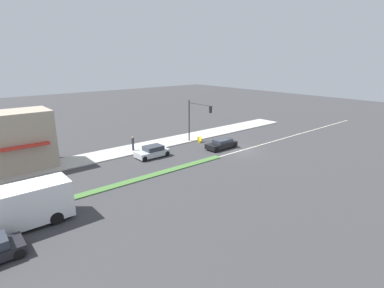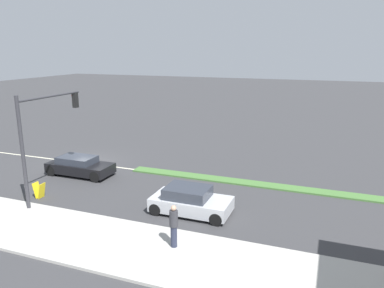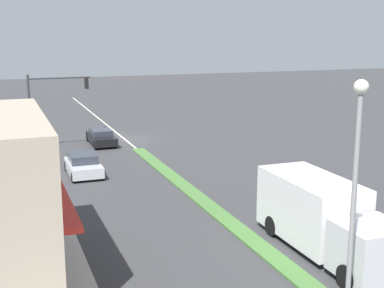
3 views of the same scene
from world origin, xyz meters
name	(u,v)px [view 3 (image 3 of 3)]	position (x,y,z in m)	size (l,w,h in m)	color
ground_plane	(207,205)	(0.00, 18.00, 0.00)	(160.00, 160.00, 0.00)	#38383A
sidewalk_right	(26,229)	(9.00, 18.50, 0.06)	(4.00, 73.00, 0.12)	#B2AFA8
median_strip	(300,278)	(0.00, 27.00, 0.05)	(0.90, 46.00, 0.10)	#477538
lane_marking_center	(125,140)	(0.00, 0.00, 0.00)	(0.16, 60.00, 0.01)	beige
traffic_signal_main	(49,99)	(6.12, 2.14, 3.90)	(4.59, 0.34, 5.60)	#333338
street_lamp	(356,170)	(0.00, 29.75, 4.78)	(0.44, 0.44, 7.37)	gray
pedestrian	(26,165)	(8.43, 10.42, 1.05)	(0.34, 0.34, 1.77)	#282D42
warning_aframe_sign	(51,144)	(6.11, 1.52, 0.43)	(0.45, 0.53, 0.84)	yellow
delivery_truck	(323,217)	(-2.20, 25.07, 1.47)	(2.44, 7.50, 2.87)	silver
suv_black	(101,137)	(2.20, 1.19, 0.59)	(1.79, 4.18, 1.20)	black
sedan_silver	(83,165)	(5.00, 9.80, 0.63)	(1.91, 3.84, 1.32)	#B7BABF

